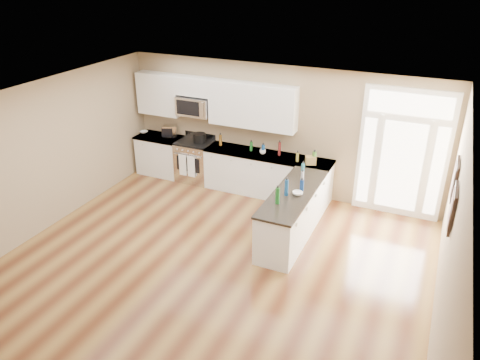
# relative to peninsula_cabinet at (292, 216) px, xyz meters

# --- Properties ---
(ground) EXTENTS (8.00, 8.00, 0.00)m
(ground) POSITION_rel_peninsula_cabinet_xyz_m (-0.93, -2.24, -0.43)
(ground) COLOR #572D18
(room_shell) EXTENTS (8.00, 8.00, 8.00)m
(room_shell) POSITION_rel_peninsula_cabinet_xyz_m (-0.93, -2.24, 1.27)
(room_shell) COLOR #957F5E
(room_shell) RESTS_ON ground
(back_cabinet_left) EXTENTS (1.10, 0.66, 0.94)m
(back_cabinet_left) POSITION_rel_peninsula_cabinet_xyz_m (-3.80, 1.45, 0.00)
(back_cabinet_left) COLOR white
(back_cabinet_left) RESTS_ON ground
(back_cabinet_right) EXTENTS (2.85, 0.66, 0.94)m
(back_cabinet_right) POSITION_rel_peninsula_cabinet_xyz_m (-1.08, 1.45, 0.00)
(back_cabinet_right) COLOR white
(back_cabinet_right) RESTS_ON ground
(peninsula_cabinet) EXTENTS (0.69, 2.32, 0.94)m
(peninsula_cabinet) POSITION_rel_peninsula_cabinet_xyz_m (0.00, 0.00, 0.00)
(peninsula_cabinet) COLOR white
(peninsula_cabinet) RESTS_ON ground
(upper_cabinet_left) EXTENTS (1.04, 0.33, 0.95)m
(upper_cabinet_left) POSITION_rel_peninsula_cabinet_xyz_m (-3.81, 1.59, 1.49)
(upper_cabinet_left) COLOR white
(upper_cabinet_left) RESTS_ON room_shell
(upper_cabinet_right) EXTENTS (1.94, 0.33, 0.95)m
(upper_cabinet_right) POSITION_rel_peninsula_cabinet_xyz_m (-1.50, 1.59, 1.49)
(upper_cabinet_right) COLOR white
(upper_cabinet_right) RESTS_ON room_shell
(upper_cabinet_short) EXTENTS (0.82, 0.33, 0.40)m
(upper_cabinet_short) POSITION_rel_peninsula_cabinet_xyz_m (-2.88, 1.59, 1.77)
(upper_cabinet_short) COLOR white
(upper_cabinet_short) RESTS_ON room_shell
(microwave) EXTENTS (0.78, 0.41, 0.42)m
(microwave) POSITION_rel_peninsula_cabinet_xyz_m (-2.88, 1.56, 1.33)
(microwave) COLOR silver
(microwave) RESTS_ON room_shell
(entry_door) EXTENTS (1.70, 0.10, 2.60)m
(entry_door) POSITION_rel_peninsula_cabinet_xyz_m (1.62, 1.71, 0.87)
(entry_door) COLOR white
(entry_door) RESTS_ON ground
(wall_art_near) EXTENTS (0.05, 0.58, 0.58)m
(wall_art_near) POSITION_rel_peninsula_cabinet_xyz_m (2.54, -0.04, 1.27)
(wall_art_near) COLOR black
(wall_art_near) RESTS_ON room_shell
(wall_art_far) EXTENTS (0.05, 0.58, 0.58)m
(wall_art_far) POSITION_rel_peninsula_cabinet_xyz_m (2.54, -1.04, 1.27)
(wall_art_far) COLOR black
(wall_art_far) RESTS_ON room_shell
(kitchen_range) EXTENTS (0.80, 0.71, 1.08)m
(kitchen_range) POSITION_rel_peninsula_cabinet_xyz_m (-2.86, 1.45, 0.04)
(kitchen_range) COLOR silver
(kitchen_range) RESTS_ON ground
(stockpot) EXTENTS (0.33, 0.33, 0.22)m
(stockpot) POSITION_rel_peninsula_cabinet_xyz_m (-2.74, 1.49, 0.62)
(stockpot) COLOR black
(stockpot) RESTS_ON kitchen_range
(toaster_oven) EXTENTS (0.40, 0.36, 0.28)m
(toaster_oven) POSITION_rel_peninsula_cabinet_xyz_m (-3.56, 1.56, 0.64)
(toaster_oven) COLOR silver
(toaster_oven) RESTS_ON back_cabinet_left
(cardboard_box) EXTENTS (0.25, 0.22, 0.17)m
(cardboard_box) POSITION_rel_peninsula_cabinet_xyz_m (-0.08, 1.33, 0.59)
(cardboard_box) COLOR olive
(cardboard_box) RESTS_ON back_cabinet_right
(bowl_left) EXTENTS (0.22, 0.22, 0.04)m
(bowl_left) POSITION_rel_peninsula_cabinet_xyz_m (-4.28, 1.50, 0.53)
(bowl_left) COLOR white
(bowl_left) RESTS_ON back_cabinet_left
(bowl_peninsula) EXTENTS (0.22, 0.22, 0.06)m
(bowl_peninsula) POSITION_rel_peninsula_cabinet_xyz_m (0.10, -0.09, 0.53)
(bowl_peninsula) COLOR white
(bowl_peninsula) RESTS_ON peninsula_cabinet
(cup_counter) EXTENTS (0.16, 0.16, 0.10)m
(cup_counter) POSITION_rel_peninsula_cabinet_xyz_m (-1.18, 1.44, 0.56)
(cup_counter) COLOR white
(cup_counter) RESTS_ON back_cabinet_right
(counter_bottles) EXTENTS (2.40, 2.13, 0.30)m
(counter_bottles) POSITION_rel_peninsula_cabinet_xyz_m (-0.47, 0.73, 0.63)
(counter_bottles) COLOR #19591E
(counter_bottles) RESTS_ON back_cabinet_right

